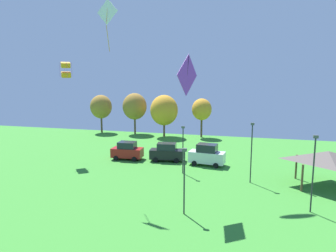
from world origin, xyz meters
TOP-DOWN VIEW (x-y plane):
  - kite_flying_2 at (-9.36, 29.78)m, footprint 2.27×0.52m
  - kite_flying_3 at (-1.54, 28.04)m, footprint 1.01×3.24m
  - kite_flying_7 at (-19.61, 38.24)m, footprint 1.65×1.66m
  - parked_car_leftmost at (-11.94, 39.73)m, footprint 4.15×2.28m
  - parked_car_second_from_left at (-6.66, 40.27)m, footprint 4.51×2.35m
  - parked_car_third_from_left at (-1.38, 39.76)m, footprint 4.49×2.42m
  - park_pavilion at (11.00, 35.17)m, footprint 6.51×4.99m
  - light_post_0 at (3.81, 34.51)m, footprint 0.36×0.20m
  - light_post_1 at (-1.20, 25.57)m, footprint 0.36×0.20m
  - light_post_2 at (-3.52, 35.67)m, footprint 0.36×0.20m
  - light_post_3 at (8.43, 28.54)m, footprint 0.36×0.20m
  - treeline_tree_0 at (-25.11, 57.80)m, footprint 4.27×4.27m
  - treeline_tree_1 at (-18.05, 58.08)m, footprint 4.67×4.67m
  - treeline_tree_2 at (-11.67, 56.57)m, footprint 5.10×5.10m
  - treeline_tree_3 at (-4.90, 57.86)m, footprint 3.60×3.60m

SIDE VIEW (x-z plane):
  - parked_car_leftmost at x=-11.94m, z-range -0.02..2.34m
  - parked_car_second_from_left at x=-6.66m, z-range -0.02..2.35m
  - parked_car_third_from_left at x=-1.38m, z-range -0.04..2.61m
  - light_post_1 at x=-1.20m, z-range 0.39..5.65m
  - park_pavilion at x=11.00m, z-range 1.28..4.88m
  - light_post_2 at x=-3.52m, z-range 0.39..5.78m
  - light_post_0 at x=3.81m, z-range 0.40..6.60m
  - light_post_3 at x=8.43m, z-range 0.40..6.62m
  - treeline_tree_2 at x=-11.67m, z-range 1.07..8.82m
  - treeline_tree_3 at x=-4.90m, z-range 1.56..8.70m
  - treeline_tree_0 at x=-25.11m, z-range 1.40..8.94m
  - treeline_tree_1 at x=-18.05m, z-range 1.39..9.35m
  - kite_flying_3 at x=-1.54m, z-range 9.09..12.47m
  - kite_flying_7 at x=-19.61m, z-range 10.68..12.76m
  - kite_flying_2 at x=-9.36m, z-range 14.04..18.70m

